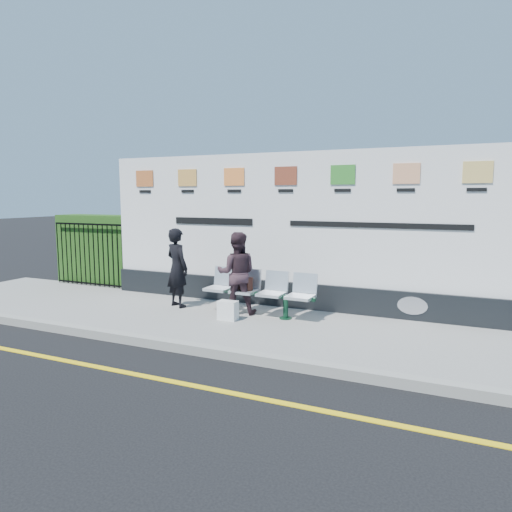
{
  "coord_description": "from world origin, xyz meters",
  "views": [
    {
      "loc": [
        3.56,
        -4.51,
        2.28
      ],
      "look_at": [
        0.36,
        2.68,
        1.25
      ],
      "focal_mm": 32.0,
      "sensor_mm": 36.0,
      "label": 1
    }
  ],
  "objects_px": {
    "bench": "(258,303)",
    "woman_left": "(177,268)",
    "billboard": "(287,241)",
    "woman_right": "(237,273)"
  },
  "relations": [
    {
      "from": "bench",
      "to": "woman_right",
      "type": "bearing_deg",
      "value": -173.79
    },
    {
      "from": "bench",
      "to": "woman_left",
      "type": "relative_size",
      "value": 1.35
    },
    {
      "from": "bench",
      "to": "woman_left",
      "type": "distance_m",
      "value": 1.8
    },
    {
      "from": "billboard",
      "to": "woman_right",
      "type": "bearing_deg",
      "value": -123.58
    },
    {
      "from": "woman_right",
      "to": "billboard",
      "type": "bearing_deg",
      "value": -145.99
    },
    {
      "from": "woman_left",
      "to": "billboard",
      "type": "bearing_deg",
      "value": -132.34
    },
    {
      "from": "billboard",
      "to": "woman_left",
      "type": "height_order",
      "value": "billboard"
    },
    {
      "from": "woman_left",
      "to": "woman_right",
      "type": "relative_size",
      "value": 1.02
    },
    {
      "from": "billboard",
      "to": "woman_left",
      "type": "distance_m",
      "value": 2.21
    },
    {
      "from": "bench",
      "to": "woman_right",
      "type": "distance_m",
      "value": 0.67
    }
  ]
}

